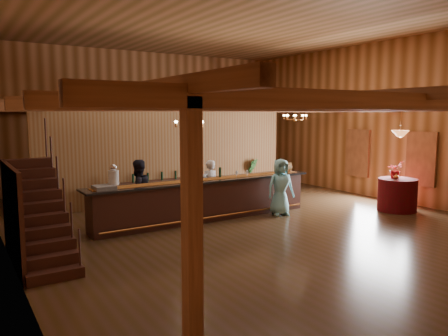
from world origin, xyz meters
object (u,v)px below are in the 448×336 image
backbar_shelf (155,193)px  tasting_bar (206,199)px  raffle_drum (287,167)px  chandelier_right (295,117)px  pendant_lamp (400,133)px  round_table (397,195)px  bartender (209,186)px  chandelier_left (189,124)px  staff_second (138,191)px  guest (281,187)px  floor_plant (250,175)px  beverage_dispenser (114,177)px

backbar_shelf → tasting_bar: bearing=-83.6°
tasting_bar → raffle_drum: size_ratio=20.38×
backbar_shelf → chandelier_right: size_ratio=3.62×
tasting_bar → pendant_lamp: bearing=-21.9°
round_table → bartender: (-5.07, 2.87, 0.31)m
backbar_shelf → pendant_lamp: 7.95m
tasting_bar → chandelier_left: size_ratio=8.66×
bartender → staff_second: 2.27m
guest → floor_plant: (1.42, 3.57, -0.19)m
floor_plant → chandelier_left: bearing=-145.0°
round_table → guest: size_ratio=0.69×
staff_second → backbar_shelf: bearing=-140.3°
staff_second → chandelier_right: bearing=167.6°
floor_plant → round_table: bearing=-68.4°
raffle_drum → round_table: raffle_drum is taller
chandelier_left → bartender: (1.03, 0.67, -1.92)m
backbar_shelf → guest: bearing=-54.4°
chandelier_right → pendant_lamp: (1.41, -3.21, -0.49)m
staff_second → floor_plant: bearing=-173.3°
tasting_bar → staff_second: bearing=157.1°
tasting_bar → bartender: bearing=51.7°
chandelier_left → floor_plant: chandelier_left is taller
chandelier_right → bartender: chandelier_right is taller
round_table → floor_plant: bearing=111.6°
pendant_lamp → bartender: 6.04m
beverage_dispenser → staff_second: (0.89, 0.68, -0.56)m
beverage_dispenser → bartender: 3.30m
beverage_dispenser → pendant_lamp: size_ratio=0.67×
backbar_shelf → staff_second: 2.37m
tasting_bar → bartender: bartender is taller
chandelier_right → backbar_shelf: bearing=161.1°
pendant_lamp → staff_second: size_ratio=0.51×
chandelier_left → pendant_lamp: bearing=-19.9°
beverage_dispenser → staff_second: same height
tasting_bar → round_table: tasting_bar is taller
raffle_drum → beverage_dispenser: bearing=179.5°
backbar_shelf → round_table: size_ratio=2.49×
raffle_drum → floor_plant: size_ratio=0.26×
beverage_dispenser → chandelier_right: bearing=8.4°
chandelier_left → chandelier_right: bearing=12.2°
raffle_drum → chandelier_left: chandelier_left is taller
bartender → floor_plant: (3.06, 2.20, -0.16)m
beverage_dispenser → bartender: (3.17, 0.66, -0.63)m
floor_plant → guest: bearing=-111.7°
round_table → bartender: size_ratio=0.72×
staff_second → pendant_lamp: bearing=143.0°
backbar_shelf → pendant_lamp: pendant_lamp is taller
raffle_drum → backbar_shelf: raffle_drum is taller
beverage_dispenser → round_table: beverage_dispenser is taller
bartender → chandelier_left: bearing=29.8°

